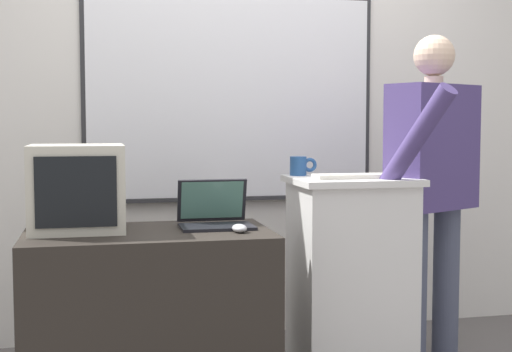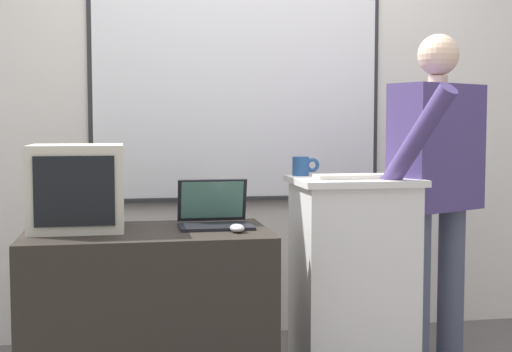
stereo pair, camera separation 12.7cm
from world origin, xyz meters
name	(u,v)px [view 2 (the right image)]	position (x,y,z in m)	size (l,w,h in m)	color
back_wall	(249,85)	(0.00, 1.29, 1.44)	(6.40, 0.17, 2.88)	silver
lectern_podium	(352,279)	(0.33, 0.39, 0.48)	(0.56, 0.48, 0.96)	silver
side_desk	(148,320)	(-0.62, 0.23, 0.38)	(1.02, 0.60, 0.77)	#28231E
person_presenter	(437,178)	(0.76, 0.41, 0.95)	(0.64, 0.70, 1.64)	#474C60
laptop	(214,213)	(-0.33, 0.31, 0.82)	(0.31, 0.27, 0.20)	black
wireless_keyboard	(356,176)	(0.33, 0.33, 0.97)	(0.38, 0.13, 0.02)	beige
computer_mouse_by_laptop	(237,228)	(-0.26, 0.11, 0.78)	(0.06, 0.10, 0.03)	#BCBCC1
crt_monitor	(77,187)	(-0.91, 0.31, 0.95)	(0.38, 0.39, 0.36)	beige
coffee_mug	(302,166)	(0.13, 0.56, 1.01)	(0.13, 0.08, 0.09)	#234C84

